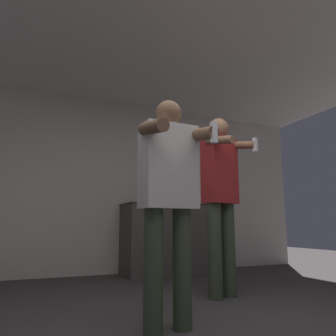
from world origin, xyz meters
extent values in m
cube|color=beige|center=(0.00, 3.23, 1.27)|extent=(7.00, 0.06, 2.55)
cube|color=silver|center=(0.00, 1.60, 2.57)|extent=(7.00, 3.72, 0.05)
cube|color=#47423D|center=(0.98, 2.89, 0.49)|extent=(1.24, 0.62, 0.98)
cube|color=#272421|center=(0.98, 2.89, 0.99)|extent=(1.27, 0.65, 0.01)
cylinder|color=maroon|center=(0.70, 2.81, 1.10)|extent=(0.07, 0.07, 0.23)
cylinder|color=maroon|center=(0.70, 2.81, 1.25)|extent=(0.03, 0.03, 0.06)
sphere|color=maroon|center=(0.70, 2.81, 1.28)|extent=(0.03, 0.03, 0.03)
cylinder|color=#194723|center=(0.83, 2.81, 1.06)|extent=(0.09, 0.09, 0.14)
cylinder|color=#194723|center=(0.83, 2.81, 1.16)|extent=(0.03, 0.03, 0.06)
sphere|color=black|center=(0.83, 2.81, 1.19)|extent=(0.03, 0.03, 0.03)
cylinder|color=black|center=(1.15, 2.81, 1.06)|extent=(0.09, 0.09, 0.14)
cylinder|color=black|center=(1.15, 2.81, 1.16)|extent=(0.04, 0.04, 0.06)
sphere|color=maroon|center=(1.15, 2.81, 1.19)|extent=(0.04, 0.04, 0.04)
cylinder|color=maroon|center=(1.00, 2.81, 1.08)|extent=(0.07, 0.07, 0.17)
cylinder|color=maroon|center=(1.00, 2.81, 1.21)|extent=(0.03, 0.03, 0.09)
sphere|color=maroon|center=(1.00, 2.81, 1.26)|extent=(0.03, 0.03, 0.03)
cylinder|color=#38422D|center=(-0.11, 0.53, 0.40)|extent=(0.13, 0.13, 0.80)
cylinder|color=#38422D|center=(0.10, 0.55, 0.40)|extent=(0.13, 0.13, 0.80)
cube|color=beige|center=(0.00, 0.54, 1.10)|extent=(0.40, 0.22, 0.60)
sphere|color=brown|center=(0.00, 0.54, 1.49)|extent=(0.19, 0.19, 0.19)
cylinder|color=brown|center=(-0.18, 0.37, 1.32)|extent=(0.11, 0.33, 0.14)
cylinder|color=brown|center=(0.19, 0.40, 1.32)|extent=(0.11, 0.33, 0.14)
cube|color=white|center=(0.20, 0.24, 1.29)|extent=(0.04, 0.04, 0.14)
cylinder|color=#38422D|center=(0.79, 1.24, 0.45)|extent=(0.14, 0.14, 0.90)
cylinder|color=#38422D|center=(0.97, 1.29, 0.45)|extent=(0.14, 0.14, 0.90)
cube|color=maroon|center=(0.88, 1.26, 1.24)|extent=(0.39, 0.28, 0.68)
sphere|color=#9E7051|center=(0.88, 1.26, 1.68)|extent=(0.21, 0.21, 0.21)
cylinder|color=#9E7051|center=(0.76, 1.06, 1.50)|extent=(0.16, 0.35, 0.13)
cylinder|color=#9E7051|center=(1.08, 1.14, 1.50)|extent=(0.16, 0.35, 0.13)
cube|color=white|center=(1.12, 0.98, 1.47)|extent=(0.04, 0.04, 0.14)
camera|label=1|loc=(-0.90, -1.56, 0.68)|focal=35.00mm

